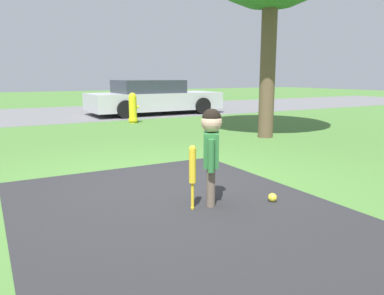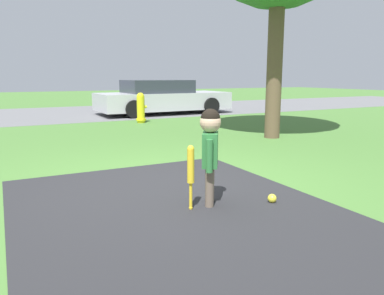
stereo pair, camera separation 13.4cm
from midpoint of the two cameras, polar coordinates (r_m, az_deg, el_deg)
The scene contains 8 objects.
ground_plane at distance 4.64m, azimuth -4.59°, elevation -5.45°, with size 60.00×60.00×0.00m, color #477533.
driveway_strip at distance 2.53m, azimuth 13.93°, elevation -20.26°, with size 3.03×7.00×0.01m.
street_strip at distance 13.87m, azimuth -21.42°, elevation 4.74°, with size 40.00×6.00×0.01m.
child at distance 3.75m, azimuth 1.95°, elevation 0.68°, with size 0.27×0.35×0.98m.
baseball_bat at distance 3.62m, azimuth -0.99°, elevation -3.20°, with size 0.07×0.07×0.65m.
sports_ball at distance 4.03m, azimuth 11.22°, elevation -7.49°, with size 0.09×0.09×0.09m.
fire_hydrant at distance 10.63m, azimuth -9.36°, elevation 5.92°, with size 0.31×0.27×0.84m.
parked_car at distance 13.15m, azimuth -6.27°, elevation 7.54°, with size 4.52×2.11×1.16m.
Camera 1 is at (-1.89, -4.03, 1.30)m, focal length 35.00 mm.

